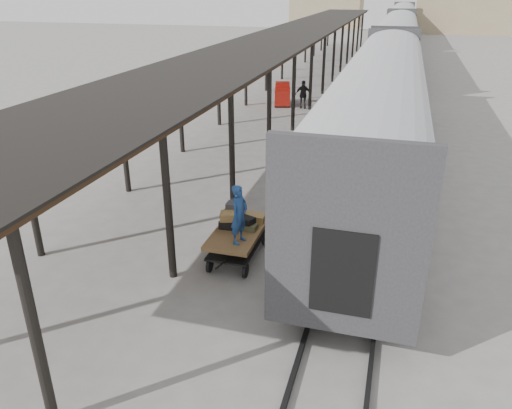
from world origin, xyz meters
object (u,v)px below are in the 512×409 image
at_px(luggage_tug, 282,95).
at_px(porter, 239,214).
at_px(pedestrian, 303,95).
at_px(baggage_cart, 238,237).

height_order(luggage_tug, porter, porter).
bearing_deg(porter, luggage_tug, 25.87).
distance_m(porter, pedestrian, 19.47).
distance_m(luggage_tug, pedestrian, 1.57).
xyz_separation_m(luggage_tug, pedestrian, (1.46, -0.55, 0.22)).
relative_size(luggage_tug, porter, 1.10).
bearing_deg(pedestrian, luggage_tug, -24.03).
bearing_deg(baggage_cart, porter, -68.80).
xyz_separation_m(porter, pedestrian, (-2.04, 19.34, -0.80)).
distance_m(luggage_tug, porter, 20.23).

